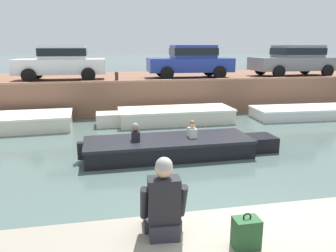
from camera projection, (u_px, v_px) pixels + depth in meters
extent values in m
plane|color=#4C605B|center=(179.00, 151.00, 9.55)|extent=(400.00, 400.00, 0.00)
cube|color=brown|center=(144.00, 90.00, 17.05)|extent=(60.00, 6.00, 1.48)
cube|color=#9F6C52|center=(152.00, 81.00, 14.12)|extent=(60.00, 0.24, 0.08)
cube|color=brown|center=(10.00, 119.00, 11.87)|extent=(0.33, 1.72, 0.06)
cube|color=silver|center=(176.00, 116.00, 13.07)|extent=(4.46, 1.66, 0.49)
cube|color=silver|center=(108.00, 119.00, 12.54)|extent=(0.90, 0.90, 0.49)
cube|color=white|center=(176.00, 109.00, 13.00)|extent=(4.52, 1.72, 0.08)
cube|color=brown|center=(184.00, 111.00, 13.09)|extent=(0.25, 1.46, 0.06)
cube|color=white|center=(303.00, 113.00, 13.96)|extent=(4.30, 1.71, 0.38)
cube|color=white|center=(304.00, 108.00, 13.90)|extent=(4.37, 1.77, 0.08)
cube|color=brown|center=(296.00, 111.00, 13.88)|extent=(0.29, 1.42, 0.06)
cube|color=black|center=(168.00, 149.00, 9.06)|extent=(4.53, 1.51, 0.42)
cube|color=black|center=(258.00, 143.00, 9.61)|extent=(0.91, 0.81, 0.42)
cube|color=black|center=(168.00, 140.00, 9.00)|extent=(4.59, 1.57, 0.08)
cube|color=brown|center=(156.00, 144.00, 8.96)|extent=(0.26, 1.31, 0.06)
cube|color=black|center=(81.00, 151.00, 8.56)|extent=(0.16, 0.20, 0.45)
cube|color=silver|center=(192.00, 136.00, 9.12)|extent=(0.20, 0.32, 0.44)
sphere|color=beige|center=(192.00, 125.00, 9.04)|extent=(0.19, 0.19, 0.19)
sphere|color=olive|center=(192.00, 123.00, 9.03)|extent=(0.17, 0.17, 0.17)
cube|color=black|center=(136.00, 139.00, 8.80)|extent=(0.20, 0.32, 0.44)
sphere|color=#A37556|center=(135.00, 127.00, 8.72)|extent=(0.19, 0.19, 0.19)
sphere|color=gray|center=(135.00, 126.00, 8.72)|extent=(0.17, 0.17, 0.17)
cube|color=white|center=(61.00, 66.00, 14.57)|extent=(3.88, 1.83, 0.64)
cube|color=white|center=(63.00, 52.00, 14.45)|extent=(1.95, 1.60, 0.60)
cube|color=black|center=(63.00, 52.00, 14.45)|extent=(2.03, 1.64, 0.33)
cylinder|color=black|center=(29.00, 76.00, 13.53)|extent=(0.60, 0.18, 0.60)
cylinder|color=black|center=(37.00, 72.00, 15.28)|extent=(0.60, 0.18, 0.60)
cylinder|color=black|center=(88.00, 75.00, 14.01)|extent=(0.60, 0.18, 0.60)
cylinder|color=black|center=(89.00, 72.00, 15.76)|extent=(0.60, 0.18, 0.60)
cube|color=#233893|center=(190.00, 65.00, 15.69)|extent=(4.03, 1.76, 0.64)
cube|color=#233893|center=(193.00, 52.00, 15.57)|extent=(2.03, 1.51, 0.60)
cube|color=black|center=(193.00, 52.00, 15.57)|extent=(2.11, 1.54, 0.33)
cylinder|color=black|center=(167.00, 73.00, 14.74)|extent=(0.60, 0.19, 0.60)
cylinder|color=black|center=(161.00, 71.00, 16.37)|extent=(0.60, 0.19, 0.60)
cylinder|color=black|center=(220.00, 73.00, 15.16)|extent=(0.60, 0.19, 0.60)
cylinder|color=black|center=(209.00, 70.00, 16.79)|extent=(0.60, 0.19, 0.60)
cube|color=slate|center=(293.00, 64.00, 16.73)|extent=(4.35, 1.87, 0.64)
cube|color=slate|center=(298.00, 51.00, 16.62)|extent=(2.19, 1.61, 0.60)
cube|color=black|center=(298.00, 51.00, 16.62)|extent=(2.28, 1.64, 0.33)
cylinder|color=black|center=(279.00, 72.00, 15.67)|extent=(0.60, 0.19, 0.60)
cylinder|color=black|center=(261.00, 69.00, 17.38)|extent=(0.60, 0.19, 0.60)
cylinder|color=black|center=(327.00, 71.00, 16.23)|extent=(0.60, 0.19, 0.60)
cylinder|color=black|center=(305.00, 68.00, 17.95)|extent=(0.60, 0.19, 0.60)
cylinder|color=#2D2B28|center=(117.00, 78.00, 13.93)|extent=(0.14, 0.14, 0.35)
sphere|color=#2D2B28|center=(117.00, 73.00, 13.88)|extent=(0.15, 0.15, 0.15)
cube|color=#282833|center=(164.00, 229.00, 3.74)|extent=(0.36, 0.30, 0.20)
cube|color=#282833|center=(162.00, 221.00, 3.96)|extent=(0.46, 0.35, 0.14)
cube|color=black|center=(164.00, 200.00, 3.65)|extent=(0.37, 0.24, 0.52)
cylinder|color=black|center=(183.00, 201.00, 3.74)|extent=(0.11, 0.29, 0.47)
cylinder|color=black|center=(144.00, 203.00, 3.69)|extent=(0.11, 0.29, 0.47)
sphere|color=tan|center=(164.00, 169.00, 3.57)|extent=(0.20, 0.20, 0.20)
sphere|color=gray|center=(164.00, 166.00, 3.55)|extent=(0.19, 0.19, 0.19)
cylinder|color=#4CB259|center=(178.00, 229.00, 3.75)|extent=(0.06, 0.06, 0.18)
cylinder|color=white|center=(178.00, 221.00, 3.72)|extent=(0.04, 0.04, 0.02)
cube|color=#234C28|center=(246.00, 233.00, 3.53)|extent=(0.28, 0.20, 0.34)
cube|color=#234C28|center=(242.00, 232.00, 3.64)|extent=(0.22, 0.06, 0.18)
torus|color=black|center=(247.00, 217.00, 3.48)|extent=(0.10, 0.02, 0.10)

